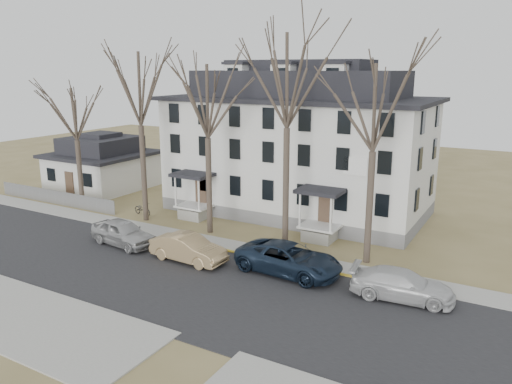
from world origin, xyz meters
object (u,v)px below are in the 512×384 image
Objects in this scene: car_silver at (123,233)px; bicycle_left at (143,210)px; tree_far_left at (139,84)px; car_navy at (289,259)px; tree_bungalow at (74,111)px; car_white at (402,285)px; boarding_house at (298,146)px; small_house at (102,165)px; tree_mid_left at (207,96)px; tree_mid_right at (375,102)px; car_tan at (188,249)px; tree_center at (288,74)px.

car_silver is 6.92m from bicycle_left.
car_navy is at bearing -15.36° from tree_far_left.
tree_bungalow reaches higher than car_white.
tree_bungalow is (-16.00, -8.15, 2.74)m from boarding_house.
tree_bungalow is at bearing 106.97° from bicycle_left.
small_house is 15.00m from tree_far_left.
bicycle_left is at bearing 143.46° from tree_far_left.
tree_mid_left reaches higher than car_silver.
small_house is at bearing 167.73° from tree_mid_right.
small_house is 0.81× the size of tree_bungalow.
car_navy is at bearing -97.66° from bicycle_left.
tree_mid_right is at bearing -83.01° from bicycle_left.
tree_bungalow is 13.06m from car_silver.
car_tan is (8.07, -5.26, -9.53)m from tree_far_left.
car_tan reaches higher than bicycle_left.
small_house is at bearing 150.61° from tree_far_left.
tree_far_left is at bearing -137.82° from boarding_house.
tree_bungalow is at bearing 73.13° from car_tan.
small_house is at bearing -174.41° from boarding_house.
car_white is (6.42, -0.13, -0.11)m from car_navy.
tree_center is 16.84m from bicycle_left.
tree_far_left is 17.52m from tree_mid_right.
small_house is 0.59× the size of tree_center.
bicycle_left is at bearing 176.55° from tree_center.
tree_far_left is at bearing 180.00° from tree_mid_right.
tree_mid_left is at bearing -20.03° from small_house.
boarding_house is at bearing -18.55° from car_silver.
car_white is at bearing -25.09° from tree_center.
car_navy is (5.16, -12.04, -4.52)m from boarding_house.
tree_far_left is at bearing 34.14° from car_silver.
car_tan is at bearing -93.95° from boarding_house.
car_white is (3.08, -4.02, -8.85)m from tree_mid_right.
car_silver is (13.57, -11.29, -1.41)m from small_house.
bicycle_left is (-7.06, 0.79, -9.11)m from tree_mid_left.
boarding_house reaches higher than tree_bungalow.
tree_mid_left reaches higher than car_navy.
bicycle_left is (-21.64, 4.80, -0.26)m from car_white.
car_navy is (6.09, 1.37, 0.05)m from car_tan.
car_white is (12.50, 1.24, -0.06)m from car_tan.
car_tan is 2.64× the size of bicycle_left.
boarding_house is at bearing 36.62° from car_white.
boarding_house reaches higher than car_tan.
car_silver is 1.01× the size of car_tan.
tree_center is (12.00, 0.00, 0.74)m from tree_far_left.
car_navy is (14.16, -3.89, -9.48)m from tree_far_left.
tree_mid_right is 1.18× the size of tree_bungalow.
small_house reaches higher than car_silver.
tree_mid_right is (17.50, 0.00, -0.74)m from tree_far_left.
tree_mid_right is 2.06× the size of car_navy.
car_tan is 0.95× the size of car_white.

